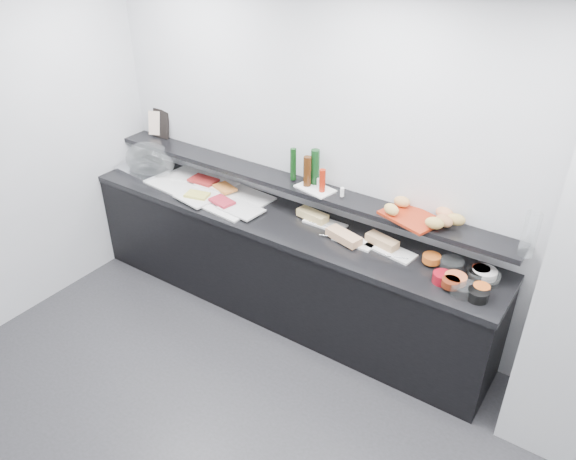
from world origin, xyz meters
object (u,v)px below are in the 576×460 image
Objects in this scene: framed_print at (161,124)px; condiment_tray at (315,189)px; sandwich_plate_mid at (354,241)px; bread_tray at (411,217)px; cloche_base at (142,170)px; carafe at (530,234)px.

condiment_tray is at bearing -6.14° from framed_print.
framed_print is at bearing -171.88° from condiment_tray.
bread_tray is at bearing 23.08° from sandwich_plate_mid.
framed_print reaches higher than sandwich_plate_mid.
bread_tray is (0.36, 0.15, 0.25)m from sandwich_plate_mid.
framed_print reaches higher than cloche_base.
framed_print reaches higher than condiment_tray.
sandwich_plate_mid is at bearing 7.89° from cloche_base.
sandwich_plate_mid is 1.04× the size of condiment_tray.
sandwich_plate_mid is at bearing -7.00° from condiment_tray.
sandwich_plate_mid is 0.78× the size of bread_tray.
bread_tray is at bearing 11.74° from condiment_tray.
cloche_base is 0.47m from framed_print.
carafe reaches higher than cloche_base.
cloche_base is at bearing -178.41° from sandwich_plate_mid.
cloche_base is 2.57m from bread_tray.
carafe reaches higher than sandwich_plate_mid.
framed_print is 0.88× the size of condiment_tray.
framed_print is 1.77m from condiment_tray.
sandwich_plate_mid is at bearing -140.01° from bread_tray.
carafe is at bearing 9.73° from cloche_base.
condiment_tray is (1.76, -0.12, -0.12)m from framed_print.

